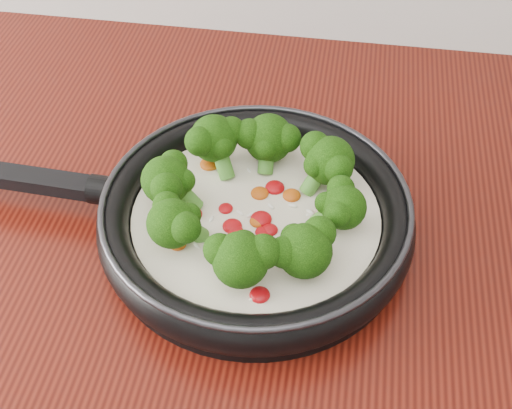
# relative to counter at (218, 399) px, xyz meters

# --- Properties ---
(counter) EXTENTS (1.60, 0.80, 0.90)m
(counter) POSITION_rel_counter_xyz_m (0.00, 0.00, 0.00)
(counter) COLOR #310905
(counter) RESTS_ON ground
(skillet) EXTENTS (0.54, 0.36, 0.10)m
(skillet) POSITION_rel_counter_xyz_m (0.07, -0.04, 0.49)
(skillet) COLOR black
(skillet) RESTS_ON counter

